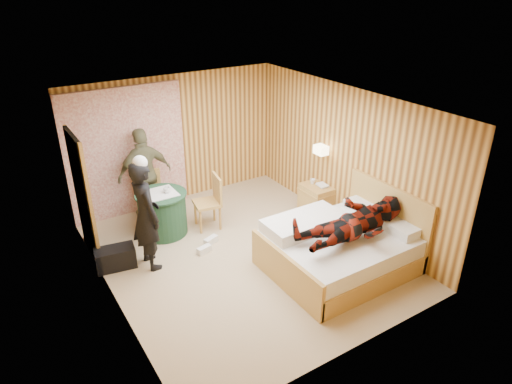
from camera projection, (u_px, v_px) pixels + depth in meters
floor at (243, 254)px, 7.47m from camera, size 4.20×5.00×0.01m
ceiling at (241, 105)px, 6.38m from camera, size 4.20×5.00×0.01m
wall_back at (176, 139)px, 8.83m from camera, size 4.20×0.02×2.50m
wall_left at (103, 222)px, 5.91m from camera, size 0.02×5.00×2.50m
wall_right at (345, 158)px, 7.94m from camera, size 0.02×5.00×2.50m
curtain at (127, 153)px, 8.31m from camera, size 2.20×0.08×2.40m
doorway at (83, 196)px, 7.10m from camera, size 0.06×0.90×2.05m
wall_lamp at (321, 150)px, 8.17m from camera, size 0.26×0.24×0.16m
bed at (341, 248)px, 7.04m from camera, size 2.15×1.69×1.16m
nightstand at (316, 200)px, 8.59m from camera, size 0.45×0.61×0.59m
round_table at (163, 213)px, 7.93m from camera, size 0.88×0.88×0.78m
chair_far at (150, 190)px, 8.41m from camera, size 0.56×0.56×0.93m
chair_near at (211, 198)px, 8.07m from camera, size 0.51×0.51×0.98m
duffel_bag at (116, 258)px, 7.08m from camera, size 0.64×0.41×0.34m
sneaker_left at (211, 240)px, 7.75m from camera, size 0.28×0.19×0.12m
sneaker_right at (204, 250)px, 7.50m from camera, size 0.27×0.16×0.11m
woman_standing at (146, 215)px, 6.85m from camera, size 0.45×0.66×1.76m
man_at_table at (145, 174)px, 8.29m from camera, size 1.03×0.47×1.72m
man_on_bed at (357, 215)px, 6.59m from camera, size 0.86×0.67×1.77m
book_lower at (319, 187)px, 8.42m from camera, size 0.19×0.24×0.02m
book_upper at (319, 186)px, 8.41m from camera, size 0.18×0.24×0.02m
cup_nightstand at (313, 181)px, 8.54m from camera, size 0.12×0.12×0.09m
cup_table at (167, 190)px, 7.75m from camera, size 0.13×0.13×0.10m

